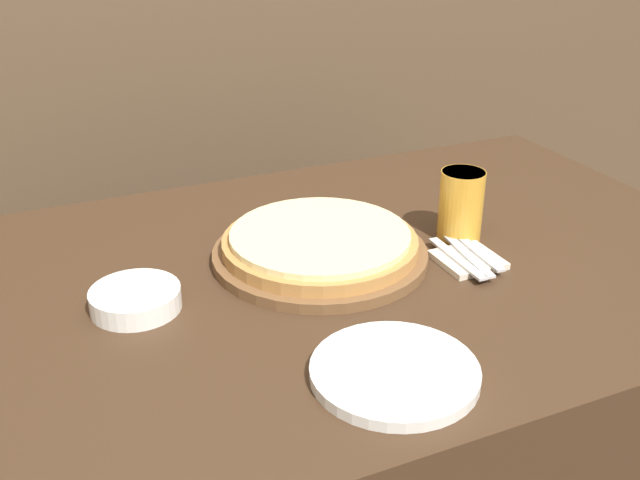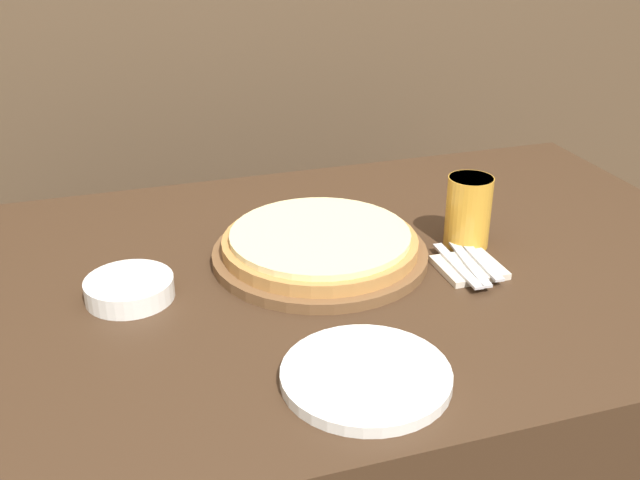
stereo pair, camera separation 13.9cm
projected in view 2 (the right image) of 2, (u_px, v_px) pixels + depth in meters
name	position (u px, v px, depth m)	size (l,w,h in m)	color
dining_table	(342.00, 416.00, 1.54)	(1.55, 1.00, 0.70)	#3D2819
pizza_on_board	(320.00, 247.00, 1.39)	(0.40, 0.40, 0.06)	brown
beer_glass	(468.00, 209.00, 1.43)	(0.09, 0.09, 0.14)	gold
dinner_plate	(366.00, 376.00, 1.06)	(0.25, 0.25, 0.02)	white
side_bowl	(130.00, 289.00, 1.27)	(0.15, 0.15, 0.04)	white
napkin_stack	(469.00, 267.00, 1.36)	(0.11, 0.11, 0.01)	beige
fork	(457.00, 265.00, 1.35)	(0.02, 0.18, 0.00)	silver
dinner_knife	(469.00, 263.00, 1.36)	(0.04, 0.18, 0.00)	silver
spoon	(482.00, 261.00, 1.37)	(0.03, 0.15, 0.00)	silver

